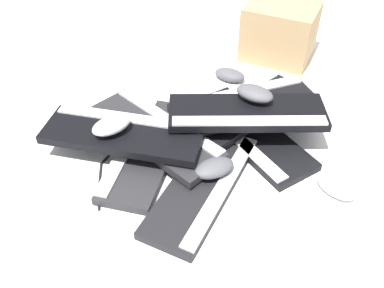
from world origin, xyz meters
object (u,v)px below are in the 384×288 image
keyboard_1 (147,149)px  mouse_3 (336,186)px  keyboard_6 (247,113)px  keyboard_2 (204,185)px  mouse_1 (214,168)px  mouse_4 (230,75)px  cardboard_box (279,32)px  keyboard_5 (155,132)px  mouse_0 (255,93)px  keyboard_7 (123,134)px  keyboard_0 (249,133)px  keyboard_3 (244,109)px  mouse_2 (111,125)px  keyboard_4 (245,106)px

keyboard_1 → mouse_3: (0.19, -0.49, 0.01)m
keyboard_6 → keyboard_2: bearing=-175.0°
mouse_1 → mouse_4: size_ratio=1.00×
cardboard_box → keyboard_6: bearing=-160.6°
keyboard_5 → mouse_0: 0.31m
keyboard_6 → keyboard_7: keyboard_6 is taller
keyboard_0 → keyboard_3: size_ratio=1.02×
keyboard_1 → mouse_1: 0.22m
keyboard_7 → mouse_2: bearing=144.2°
keyboard_6 → mouse_1: bearing=-172.5°
keyboard_5 → mouse_4: (0.41, 0.02, -0.02)m
mouse_0 → keyboard_7: bearing=46.3°
keyboard_6 → mouse_4: 0.34m
mouse_4 → keyboard_1: bearing=83.0°
mouse_2 → cardboard_box: bearing=9.9°
keyboard_4 → keyboard_7: (-0.32, 0.20, 0.00)m
keyboard_0 → keyboard_6: (-0.02, 0.00, 0.09)m
keyboard_0 → keyboard_5: bearing=134.4°
keyboard_7 → mouse_2: size_ratio=4.20×
keyboard_4 → mouse_1: (-0.25, -0.07, -0.02)m
keyboard_3 → mouse_3: 0.37m
keyboard_5 → mouse_4: keyboard_5 is taller
keyboard_7 → mouse_0: bearing=-36.9°
cardboard_box → keyboard_2: bearing=-165.0°
mouse_4 → cardboard_box: size_ratio=0.45×
mouse_1 → keyboard_7: bearing=129.1°
mouse_1 → mouse_4: 0.50m
keyboard_2 → mouse_4: 0.53m
keyboard_4 → keyboard_2: bearing=-167.9°
keyboard_2 → keyboard_0: bearing=4.0°
mouse_1 → mouse_0: bearing=32.9°
mouse_4 → mouse_1: bearing=108.9°
mouse_2 → mouse_4: 0.53m
keyboard_1 → keyboard_7: bearing=129.1°
keyboard_6 → mouse_2: bearing=137.6°
mouse_0 → mouse_3: 0.34m
keyboard_6 → mouse_1: keyboard_6 is taller
keyboard_2 → keyboard_7: 0.27m
keyboard_3 → mouse_4: 0.23m
keyboard_3 → cardboard_box: size_ratio=1.86×
keyboard_4 → mouse_0: bearing=-111.0°
keyboard_6 → keyboard_7: (-0.26, 0.24, -0.03)m
mouse_3 → cardboard_box: bearing=-35.6°
mouse_1 → mouse_2: 0.30m
keyboard_0 → mouse_3: 0.30m
mouse_0 → keyboard_1: bearing=49.0°
mouse_4 → keyboard_3: bearing=124.1°
mouse_0 → keyboard_0: bearing=107.9°
keyboard_3 → mouse_1: mouse_1 is taller
keyboard_0 → mouse_0: bearing=24.6°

